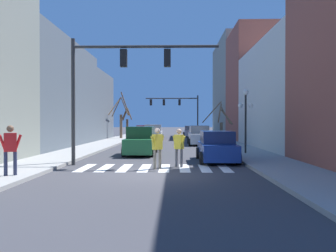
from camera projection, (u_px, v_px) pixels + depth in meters
The scene contains 21 objects.
ground_plane at pixel (152, 174), 12.98m from camera, with size 240.00×240.00×0.00m, color #38383D.
sidewalk_left at pixel (11, 172), 13.11m from camera, with size 2.84×90.00×0.15m.
sidewalk_right at pixel (296, 173), 12.85m from camera, with size 2.84×90.00×0.15m.
building_row_left at pixel (26, 92), 24.10m from camera, with size 6.00×35.24×9.32m.
building_row_right at pixel (271, 81), 31.16m from camera, with size 6.00×47.23×13.52m.
crosswalk_stripes at pixel (155, 168), 14.74m from camera, with size 6.75×2.60×0.01m.
traffic_signal_near at pixel (116, 73), 15.69m from camera, with size 7.08×0.28×6.09m.
traffic_signal_far at pixel (178, 106), 44.82m from camera, with size 7.22×0.28×5.73m.
street_lamp_right_corner at pixel (246, 108), 20.37m from camera, with size 0.95×0.36×3.97m.
car_parked_left_near at pixel (153, 133), 36.41m from camera, with size 2.17×4.53×1.80m.
car_parked_left_far at pixel (141, 142), 20.91m from camera, with size 1.97×4.53×1.79m.
car_parked_left_mid at pixel (199, 136), 29.96m from camera, with size 2.04×4.83×1.76m.
car_parked_right_far at pixel (191, 132), 45.93m from camera, with size 2.07×4.20×1.56m.
car_driving_toward_lane at pixel (217, 147), 17.22m from camera, with size 1.99×4.24×1.61m.
car_driving_away_lane at pixel (144, 132), 41.76m from camera, with size 2.11×4.90×1.65m.
pedestrian_waiting_at_curb at pixel (157, 145), 14.49m from camera, with size 0.61×0.62×1.81m.
pedestrian_on_right_sidewalk at pixel (10, 146), 11.79m from camera, with size 0.74×0.42×1.81m.
pedestrian_near_right_corner at pixel (179, 144), 15.05m from camera, with size 0.63×0.57×1.77m.
street_tree_right_near at pixel (121, 119), 39.35m from camera, with size 2.21×2.43×5.60m.
street_tree_left_near at pixel (221, 125), 29.85m from camera, with size 2.77×1.06×3.85m.
street_tree_right_far at pixel (127, 123), 46.01m from camera, with size 1.85×2.10×3.94m.
Camera 1 is at (0.94, -12.94, 2.07)m, focal length 35.00 mm.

